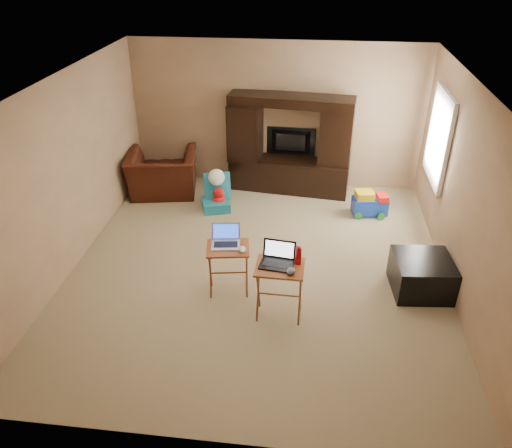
# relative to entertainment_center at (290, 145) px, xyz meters

# --- Properties ---
(floor) EXTENTS (5.50, 5.50, 0.00)m
(floor) POSITION_rel_entertainment_center_xyz_m (-0.26, -2.46, -0.84)
(floor) COLOR tan
(floor) RESTS_ON ground
(ceiling) EXTENTS (5.50, 5.50, 0.00)m
(ceiling) POSITION_rel_entertainment_center_xyz_m (-0.26, -2.46, 1.66)
(ceiling) COLOR silver
(ceiling) RESTS_ON ground
(wall_back) EXTENTS (5.00, 0.00, 5.00)m
(wall_back) POSITION_rel_entertainment_center_xyz_m (-0.26, 0.29, 0.41)
(wall_back) COLOR tan
(wall_back) RESTS_ON ground
(wall_front) EXTENTS (5.00, 0.00, 5.00)m
(wall_front) POSITION_rel_entertainment_center_xyz_m (-0.26, -5.21, 0.41)
(wall_front) COLOR tan
(wall_front) RESTS_ON ground
(wall_left) EXTENTS (0.00, 5.50, 5.50)m
(wall_left) POSITION_rel_entertainment_center_xyz_m (-2.76, -2.46, 0.41)
(wall_left) COLOR tan
(wall_left) RESTS_ON ground
(wall_right) EXTENTS (0.00, 5.50, 5.50)m
(wall_right) POSITION_rel_entertainment_center_xyz_m (2.24, -2.46, 0.41)
(wall_right) COLOR tan
(wall_right) RESTS_ON ground
(window_pane) EXTENTS (0.00, 1.20, 1.20)m
(window_pane) POSITION_rel_entertainment_center_xyz_m (2.22, -0.91, 0.56)
(window_pane) COLOR white
(window_pane) RESTS_ON ground
(window_frame) EXTENTS (0.06, 1.14, 1.34)m
(window_frame) POSITION_rel_entertainment_center_xyz_m (2.20, -0.91, 0.56)
(window_frame) COLOR white
(window_frame) RESTS_ON ground
(entertainment_center) EXTENTS (2.11, 0.74, 1.69)m
(entertainment_center) POSITION_rel_entertainment_center_xyz_m (0.00, 0.00, 0.00)
(entertainment_center) COLOR black
(entertainment_center) RESTS_ON floor
(television) EXTENTS (0.86, 0.17, 0.49)m
(television) POSITION_rel_entertainment_center_xyz_m (0.00, 0.18, -0.03)
(television) COLOR black
(television) RESTS_ON entertainment_center
(recliner) EXTENTS (1.31, 1.19, 0.75)m
(recliner) POSITION_rel_entertainment_center_xyz_m (-2.16, -0.42, -0.47)
(recliner) COLOR #43190E
(recliner) RESTS_ON floor
(child_rocker) EXTENTS (0.56, 0.60, 0.58)m
(child_rocker) POSITION_rel_entertainment_center_xyz_m (-1.14, -0.89, -0.55)
(child_rocker) COLOR teal
(child_rocker) RESTS_ON floor
(plush_toy) EXTENTS (0.34, 0.28, 0.38)m
(plush_toy) POSITION_rel_entertainment_center_xyz_m (-1.09, -0.86, -0.66)
(plush_toy) COLOR red
(plush_toy) RESTS_ON floor
(push_toy) EXTENTS (0.62, 0.49, 0.42)m
(push_toy) POSITION_rel_entertainment_center_xyz_m (1.36, -0.78, -0.63)
(push_toy) COLOR blue
(push_toy) RESTS_ON floor
(ottoman) EXTENTS (0.76, 0.76, 0.45)m
(ottoman) POSITION_rel_entertainment_center_xyz_m (1.85, -2.71, -0.62)
(ottoman) COLOR black
(ottoman) RESTS_ON floor
(tray_table_left) EXTENTS (0.57, 0.49, 0.67)m
(tray_table_left) POSITION_rel_entertainment_center_xyz_m (-0.56, -3.04, -0.51)
(tray_table_left) COLOR #A55328
(tray_table_left) RESTS_ON floor
(tray_table_right) EXTENTS (0.56, 0.45, 0.72)m
(tray_table_right) POSITION_rel_entertainment_center_xyz_m (0.10, -3.43, -0.49)
(tray_table_right) COLOR #9C4C25
(tray_table_right) RESTS_ON floor
(laptop_left) EXTENTS (0.39, 0.33, 0.24)m
(laptop_left) POSITION_rel_entertainment_center_xyz_m (-0.59, -3.01, -0.05)
(laptop_left) COLOR #ACABB0
(laptop_left) RESTS_ON tray_table_left
(laptop_right) EXTENTS (0.41, 0.35, 0.24)m
(laptop_right) POSITION_rel_entertainment_center_xyz_m (0.06, -3.41, -0.01)
(laptop_right) COLOR black
(laptop_right) RESTS_ON tray_table_right
(mouse_left) EXTENTS (0.11, 0.15, 0.06)m
(mouse_left) POSITION_rel_entertainment_center_xyz_m (-0.37, -3.11, -0.15)
(mouse_left) COLOR white
(mouse_left) RESTS_ON tray_table_left
(mouse_right) EXTENTS (0.11, 0.15, 0.06)m
(mouse_right) POSITION_rel_entertainment_center_xyz_m (0.23, -3.55, -0.10)
(mouse_right) COLOR #44454A
(mouse_right) RESTS_ON tray_table_right
(water_bottle) EXTENTS (0.07, 0.07, 0.22)m
(water_bottle) POSITION_rel_entertainment_center_xyz_m (0.30, -3.35, -0.02)
(water_bottle) COLOR red
(water_bottle) RESTS_ON tray_table_right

